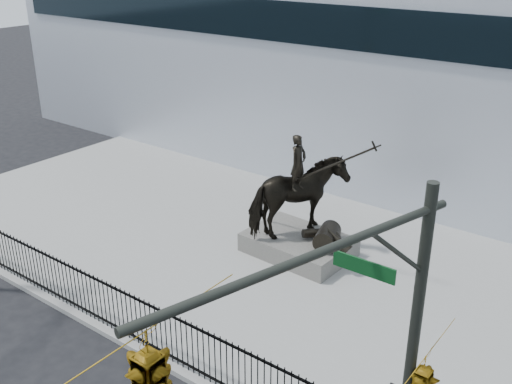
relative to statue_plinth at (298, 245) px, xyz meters
The scene contains 6 objects.
plaza 1.02m from the statue_plinth, 85.82° to the right, with size 30.00×12.00×0.15m, color #979794.
building 12.72m from the statue_plinth, 89.68° to the left, with size 44.00×14.00×9.00m, color silver.
picket_fence 6.70m from the statue_plinth, 89.42° to the right, with size 22.10×0.10×1.50m.
statue_plinth is the anchor object (origin of this frame).
equestrian_statue 1.67m from the statue_plinth, ahead, with size 4.40×2.82×3.73m.
traffic_signal_right 12.67m from the statue_plinth, 56.67° to the right, with size 2.17×6.86×7.00m.
Camera 1 is at (9.62, -7.29, 10.07)m, focal length 42.00 mm.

